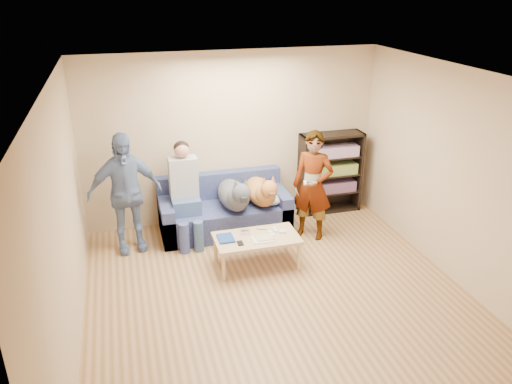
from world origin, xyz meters
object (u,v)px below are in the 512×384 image
object	(u,v)px
dog_tan	(262,192)
sofa	(224,212)
coffee_table	(257,240)
bookshelf	(330,171)
dog_gray	(235,195)
person_standing_left	(125,193)
notebook_blue	(226,238)
person_seated	(185,189)
camera_silver	(245,232)
person_standing_right	(313,186)

from	to	relation	value
dog_tan	sofa	bearing A→B (deg)	161.19
coffee_table	bookshelf	bearing A→B (deg)	40.41
dog_gray	bookshelf	distance (m)	1.74
person_standing_left	notebook_blue	xyz separation A→B (m)	(1.19, -0.86, -0.42)
notebook_blue	coffee_table	xyz separation A→B (m)	(0.40, -0.05, -0.06)
person_seated	bookshelf	distance (m)	2.41
notebook_blue	coffee_table	bearing A→B (deg)	-7.13
camera_silver	coffee_table	distance (m)	0.18
bookshelf	person_standing_left	bearing A→B (deg)	-171.76
camera_silver	dog_gray	size ratio (longest dim) A/B	0.09
person_seated	sofa	bearing A→B (deg)	12.35
sofa	person_standing_right	bearing A→B (deg)	-25.16
camera_silver	dog_gray	xyz separation A→B (m)	(0.05, 0.79, 0.20)
notebook_blue	sofa	distance (m)	1.12
person_standing_right	dog_gray	size ratio (longest dim) A/B	1.27
person_standing_right	bookshelf	size ratio (longest dim) A/B	1.23
notebook_blue	dog_gray	distance (m)	0.94
person_standing_right	camera_silver	world-z (taller)	person_standing_right
person_standing_right	bookshelf	xyz separation A→B (m)	(0.61, 0.79, -0.12)
dog_gray	sofa	bearing A→B (deg)	117.58
dog_tan	bookshelf	world-z (taller)	bookshelf
camera_silver	sofa	world-z (taller)	sofa
person_standing_left	notebook_blue	size ratio (longest dim) A/B	6.54
coffee_table	person_standing_right	bearing A→B (deg)	30.20
person_standing_right	dog_gray	world-z (taller)	person_standing_right
camera_silver	notebook_blue	bearing A→B (deg)	-165.96
camera_silver	person_standing_right	bearing A→B (deg)	22.38
dog_gray	bookshelf	size ratio (longest dim) A/B	0.97
sofa	coffee_table	bearing A→B (deg)	-80.46
person_standing_right	person_seated	distance (m)	1.82
dog_tan	bookshelf	size ratio (longest dim) A/B	0.89
person_standing_left	dog_tan	distance (m)	1.95
dog_gray	person_standing_left	bearing A→B (deg)	-179.90
dog_tan	camera_silver	bearing A→B (deg)	-119.25
person_seated	camera_silver	bearing A→B (deg)	-53.86
person_seated	dog_gray	world-z (taller)	person_seated
person_standing_right	person_seated	xyz separation A→B (m)	(-1.76, 0.43, -0.02)
notebook_blue	dog_tan	world-z (taller)	dog_tan
sofa	dog_tan	distance (m)	0.67
person_seated	notebook_blue	bearing A→B (deg)	-68.94
notebook_blue	person_seated	distance (m)	1.08
person_seated	dog_tan	bearing A→B (deg)	-2.89
person_standing_right	coffee_table	world-z (taller)	person_standing_right
sofa	person_standing_left	bearing A→B (deg)	-170.69
dog_tan	coffee_table	world-z (taller)	dog_tan
dog_gray	bookshelf	xyz separation A→B (m)	(1.68, 0.46, 0.03)
camera_silver	coffee_table	bearing A→B (deg)	-45.00
person_standing_right	coffee_table	bearing A→B (deg)	-111.94
camera_silver	coffee_table	world-z (taller)	camera_silver
bookshelf	dog_tan	bearing A→B (deg)	-161.73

